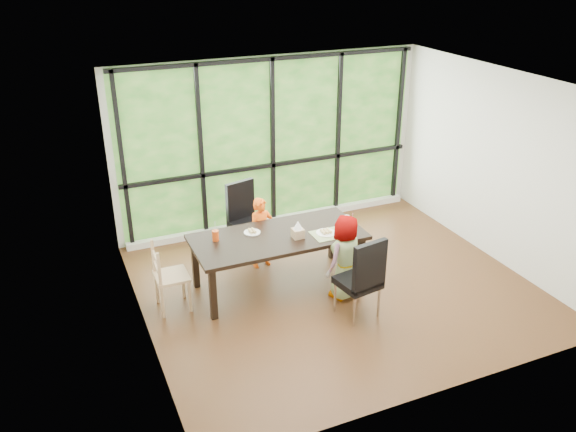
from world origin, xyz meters
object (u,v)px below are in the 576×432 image
Objects in this scene: plate_far at (252,232)px; tissue_box at (298,233)px; chair_interior_leather at (358,276)px; orange_cup at (216,236)px; chair_end_beech at (172,276)px; dining_table at (278,261)px; green_cup at (352,227)px; chair_window_leather at (248,220)px; child_older at (343,257)px; child_toddler at (261,233)px; white_mug at (347,218)px; plate_near at (326,233)px.

tissue_box is (0.49, -0.36, 0.05)m from plate_far.
orange_cup is at bearing -49.85° from chair_interior_leather.
chair_end_beech is 4.13× the size of plate_far.
dining_table is at bearing 143.51° from tissue_box.
green_cup is (1.71, -0.45, -0.00)m from orange_cup.
chair_window_leather is 0.95× the size of child_older.
dining_table is at bearing -67.85° from chair_interior_leather.
orange_cup is at bearing -159.59° from child_toddler.
child_older reaches higher than green_cup.
dining_table is at bearing 163.66° from green_cup.
chair_end_beech reaches higher than tissue_box.
chair_interior_leather is at bearing -110.96° from white_mug.
plate_near is at bearing -103.77° from child_older.
tissue_box is at bearing -166.62° from white_mug.
chair_end_beech reaches higher than green_cup.
chair_interior_leather reaches higher than chair_end_beech.
child_toddler is 1.03m from plate_near.
tissue_box is at bearing -92.28° from chair_window_leather.
child_toddler reaches higher than plate_near.
white_mug is at bearing -7.05° from plate_far.
plate_near is at bearing -97.44° from chair_interior_leather.
white_mug reaches higher than dining_table.
white_mug is at bearing -37.19° from child_toddler.
chair_end_beech is 2.04m from plate_near.
plate_near is 2.03× the size of green_cup.
child_older reaches higher than child_toddler.
green_cup is (0.93, -0.88, 0.30)m from child_toddler.
chair_interior_leather reaches higher than green_cup.
tissue_box reaches higher than dining_table.
tissue_box reaches higher than plate_far.
plate_far is at bearing -62.72° from chair_interior_leather.
plate_far is 0.84× the size of plate_near.
plate_near is (2.01, -0.23, 0.31)m from chair_end_beech.
chair_interior_leather is 7.86× the size of orange_cup.
orange_cup is (-0.78, -0.43, 0.31)m from child_toddler.
child_toddler reaches higher than orange_cup.
child_older is at bearing -132.94° from green_cup.
chair_end_beech is 1.18m from plate_far.
child_older is at bearing -121.50° from white_mug.
orange_cup is 1.05m from tissue_box.
chair_end_beech is 2.16m from child_older.
chair_window_leather is 0.88m from plate_far.
orange_cup is (-0.50, -0.02, 0.06)m from plate_far.
tissue_box is at bearing -36.49° from dining_table.
plate_far is 1.54× the size of tissue_box.
chair_end_beech is 3.48× the size of plate_near.
chair_end_beech is 7.07× the size of green_cup.
white_mug is at bearing -145.00° from child_older.
orange_cup is at bearing -50.89° from child_older.
child_older is at bearing -80.27° from plate_near.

